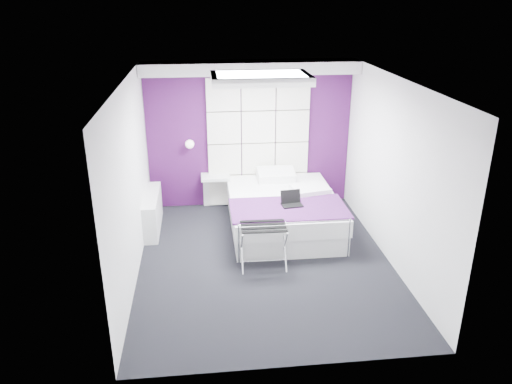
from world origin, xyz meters
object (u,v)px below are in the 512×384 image
Objects in this scene: radiator at (153,212)px; laptop at (292,201)px; luggage_rack at (263,246)px; nightstand at (215,177)px; wall_lamp at (190,143)px; bed at (283,210)px.

laptop reaches higher than radiator.
nightstand is at bearing 106.85° from luggage_rack.
luggage_rack is at bearing -40.09° from radiator.
wall_lamp is 0.48× the size of laptop.
wall_lamp reaches higher than laptop.
laptop is (1.54, -1.41, -0.56)m from wall_lamp.
luggage_rack is (1.01, -2.15, -0.91)m from wall_lamp.
wall_lamp is 0.74m from nightstand.
nightstand is (1.06, 0.72, 0.31)m from radiator.
luggage_rack is (0.59, -2.11, -0.29)m from nightstand.
wall_lamp is at bearing 146.31° from bed.
luggage_rack is at bearing -111.75° from bed.
wall_lamp is at bearing 130.62° from laptop.
bed is 3.38× the size of luggage_rack.
bed is at bearing 69.39° from luggage_rack.
radiator is 1.90× the size of luggage_rack.
wall_lamp is 2.16m from laptop.
laptop is at bearing -81.35° from bed.
bed is 4.31× the size of nightstand.
laptop is (1.12, -1.37, 0.05)m from nightstand.
nightstand reaches higher than radiator.
bed reaches higher than nightstand.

